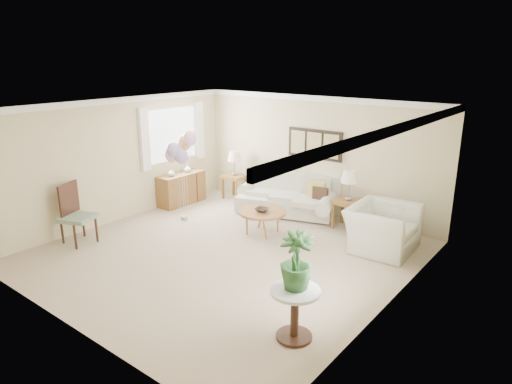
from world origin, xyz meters
TOP-DOWN VIEW (x-y plane):
  - ground_plane at (0.00, 0.00)m, footprint 6.00×6.00m
  - room_shell at (-0.11, 0.09)m, footprint 6.04×6.04m
  - wall_art_triptych at (0.00, 2.96)m, footprint 1.35×0.06m
  - sofa at (-0.35, 2.48)m, footprint 2.62×1.49m
  - end_table_left at (-2.02, 2.59)m, footprint 0.55×0.50m
  - end_table_right at (1.13, 2.48)m, footprint 0.56×0.51m
  - lamp_left at (-2.02, 2.59)m, footprint 0.34×0.34m
  - lamp_right at (1.13, 2.48)m, footprint 0.35×0.35m
  - coffee_table at (-0.07, 1.17)m, footprint 0.94×0.94m
  - decor_bowl at (-0.05, 1.13)m, footprint 0.28×0.28m
  - armchair at (2.12, 1.90)m, footprint 1.16×1.31m
  - side_table at (2.39, -1.40)m, footprint 0.63×0.63m
  - potted_plant at (2.37, -1.36)m, footprint 0.54×0.54m
  - accent_chair at (-2.59, -1.35)m, footprint 0.73×0.73m
  - credenza at (-2.76, 1.50)m, footprint 0.46×1.20m
  - vase_white at (-2.74, 1.19)m, footprint 0.19×0.19m
  - vase_sage at (-2.74, 1.71)m, footprint 0.21×0.21m
  - balloon_cluster at (-1.88, 0.73)m, footprint 0.60×0.58m

SIDE VIEW (x-z plane):
  - ground_plane at x=0.00m, z-range 0.00..0.00m
  - sofa at x=-0.35m, z-range -0.09..0.79m
  - credenza at x=-2.76m, z-range 0.00..0.74m
  - armchair at x=2.12m, z-range 0.00..0.82m
  - coffee_table at x=-0.07m, z-range 0.20..0.68m
  - end_table_left at x=-2.02m, z-range 0.20..0.80m
  - end_table_right at x=1.13m, z-range 0.20..0.81m
  - decor_bowl at x=-0.05m, z-range 0.48..0.54m
  - side_table at x=2.39m, z-range 0.17..0.86m
  - accent_chair at x=-2.59m, z-range 0.02..1.16m
  - vase_white at x=-2.74m, z-range 0.74..0.91m
  - vase_sage at x=-2.74m, z-range 0.74..0.91m
  - potted_plant at x=2.37m, z-range 0.68..1.41m
  - lamp_left at x=-2.02m, z-range 0.76..1.35m
  - lamp_right at x=1.13m, z-range 0.77..1.39m
  - wall_art_triptych at x=0.00m, z-range 1.23..1.88m
  - balloon_cluster at x=-1.88m, z-range 0.59..2.54m
  - room_shell at x=-0.11m, z-range 0.33..2.93m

